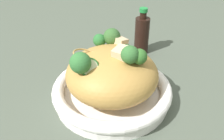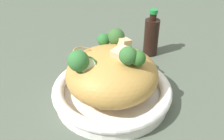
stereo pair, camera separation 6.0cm
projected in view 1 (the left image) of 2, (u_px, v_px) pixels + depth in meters
ground_plane at (112, 99)px, 0.65m from camera, size 3.00×3.00×0.00m
serving_bowl at (112, 91)px, 0.63m from camera, size 0.30×0.30×0.05m
noodle_heap at (112, 74)px, 0.60m from camera, size 0.23×0.23×0.13m
broccoli_florets at (108, 50)px, 0.58m from camera, size 0.19×0.18×0.07m
carrot_coins at (121, 57)px, 0.57m from camera, size 0.07×0.16×0.03m
zucchini_slices at (106, 61)px, 0.55m from camera, size 0.08×0.14×0.04m
chicken_chunks at (121, 49)px, 0.59m from camera, size 0.14×0.06×0.05m
soy_sauce_bottle at (142, 34)px, 0.83m from camera, size 0.05×0.05×0.16m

